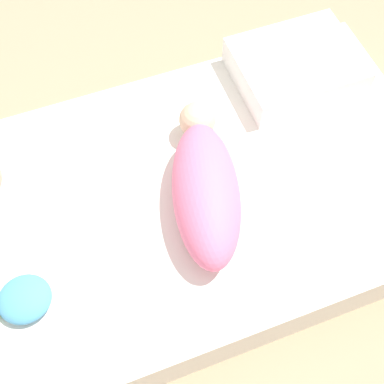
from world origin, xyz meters
The scene contains 5 objects.
ground_plane centered at (0.00, 0.00, 0.00)m, with size 12.00×12.00×0.00m, color #9E8466.
bed_mattress centered at (0.00, 0.00, 0.10)m, with size 1.55×0.88×0.19m.
swaddled_baby centered at (-0.06, 0.05, 0.27)m, with size 0.29×0.53×0.17m.
pillow centered at (-0.49, -0.28, 0.24)m, with size 0.38×0.30×0.10m.
turtle_plush centered at (0.47, 0.16, 0.22)m, with size 0.17×0.13×0.06m.
Camera 1 is at (0.23, 0.71, 1.52)m, focal length 50.00 mm.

